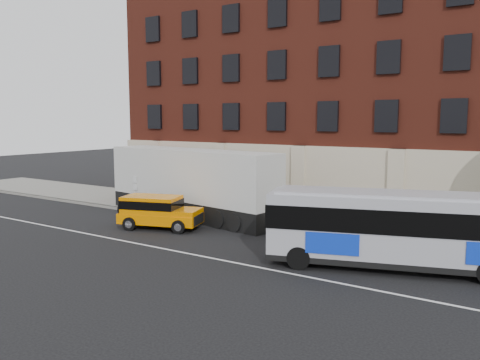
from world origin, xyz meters
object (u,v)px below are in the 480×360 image
Objects in this scene: shipping_container at (191,184)px; yellow_suv at (157,210)px; sign_pole at (136,189)px; city_bus at (413,228)px.

yellow_suv is at bearing -82.83° from shipping_container.
city_bus is (17.48, -2.73, 0.21)m from sign_pole.
yellow_suv is at bearing -179.88° from city_bus.
shipping_container is at bearing 166.05° from city_bus.
city_bus is 2.41× the size of yellow_suv.
sign_pole is 0.54× the size of yellow_suv.
shipping_container is (-0.43, 3.41, 0.99)m from yellow_suv.
city_bus reaches higher than yellow_suv.
city_bus is 14.02m from shipping_container.
city_bus is 13.19m from yellow_suv.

